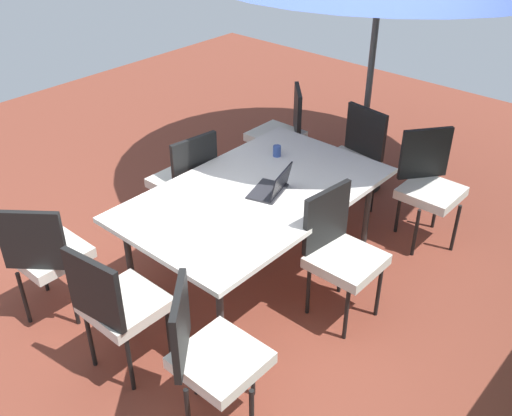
% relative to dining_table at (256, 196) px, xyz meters
% --- Properties ---
extents(ground_plane, '(10.00, 10.00, 0.02)m').
position_rel_dining_table_xyz_m(ground_plane, '(0.00, 0.00, -0.71)').
color(ground_plane, brown).
extents(dining_table, '(2.07, 1.24, 0.75)m').
position_rel_dining_table_xyz_m(dining_table, '(0.00, 0.00, 0.00)').
color(dining_table, white).
rests_on(dining_table, ground_plane).
extents(chair_east, '(0.48, 0.47, 0.98)m').
position_rel_dining_table_xyz_m(chair_east, '(1.35, 0.03, -0.15)').
color(chair_east, silver).
rests_on(chair_east, ground_plane).
extents(chair_west, '(0.49, 0.48, 0.98)m').
position_rel_dining_table_xyz_m(chair_west, '(-1.30, 0.03, -0.15)').
color(chair_west, silver).
rests_on(chair_west, ground_plane).
extents(chair_north, '(0.47, 0.48, 0.98)m').
position_rel_dining_table_xyz_m(chair_north, '(-0.03, 0.77, -0.15)').
color(chair_north, silver).
rests_on(chair_north, ground_plane).
extents(chair_south, '(0.48, 0.49, 0.98)m').
position_rel_dining_table_xyz_m(chair_south, '(-0.02, -0.82, -0.15)').
color(chair_south, silver).
rests_on(chair_south, ground_plane).
extents(chair_northeast, '(0.58, 0.59, 0.98)m').
position_rel_dining_table_xyz_m(chair_northeast, '(1.27, 0.77, -0.15)').
color(chair_northeast, silver).
rests_on(chair_northeast, ground_plane).
extents(chair_southeast, '(0.58, 0.58, 0.98)m').
position_rel_dining_table_xyz_m(chair_southeast, '(1.36, -0.77, -0.15)').
color(chair_southeast, silver).
rests_on(chair_southeast, ground_plane).
extents(chair_northwest, '(0.58, 0.58, 0.98)m').
position_rel_dining_table_xyz_m(chair_northwest, '(-1.32, 0.78, -0.15)').
color(chair_northwest, silver).
rests_on(chair_northwest, ground_plane).
extents(chair_southwest, '(0.59, 0.59, 0.98)m').
position_rel_dining_table_xyz_m(chair_southwest, '(-1.32, -0.82, -0.15)').
color(chair_southwest, silver).
rests_on(chair_southwest, ground_plane).
extents(laptop, '(0.38, 0.33, 0.21)m').
position_rel_dining_table_xyz_m(laptop, '(-0.06, 0.11, 0.09)').
color(laptop, '#2D2D33').
rests_on(laptop, dining_table).
extents(cup, '(0.07, 0.07, 0.09)m').
position_rel_dining_table_xyz_m(cup, '(-0.56, -0.26, 0.09)').
color(cup, '#334C99').
rests_on(cup, dining_table).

